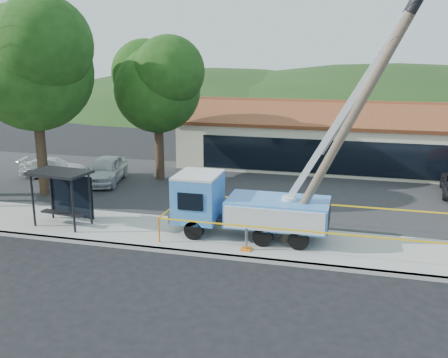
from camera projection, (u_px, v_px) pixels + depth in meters
name	position (u px, v px, depth m)	size (l,w,h in m)	color
ground	(208.00, 281.00, 17.89)	(120.00, 120.00, 0.00)	black
curb	(223.00, 256.00, 19.84)	(60.00, 0.25, 0.15)	#AAA89F
sidewalk	(234.00, 239.00, 21.62)	(60.00, 4.00, 0.15)	#AAA89F
parking_lot	(266.00, 191.00, 29.12)	(60.00, 12.00, 0.10)	#28282B
strip_mall	(342.00, 140.00, 35.16)	(22.50, 8.53, 4.67)	beige
tree_west_near	(33.00, 60.00, 26.43)	(7.56, 6.72, 10.80)	#332316
tree_lot	(157.00, 81.00, 30.22)	(6.30, 5.60, 8.94)	#332316
hill_west	(216.00, 107.00, 73.08)	(78.40, 56.00, 28.00)	#1B3613
hill_center	(395.00, 112.00, 66.98)	(89.60, 64.00, 32.00)	#1B3613
utility_truck	(247.00, 202.00, 21.47)	(10.15, 3.59, 10.76)	black
leaning_pole	(358.00, 106.00, 19.12)	(5.31, 1.99, 10.67)	brown
bus_shelter	(63.00, 185.00, 22.89)	(2.83, 1.95, 2.56)	black
caution_tape	(314.00, 222.00, 21.12)	(12.68, 3.80, 1.10)	orange
car_silver	(107.00, 184.00, 30.86)	(1.90, 4.72, 1.61)	silver
car_white	(55.00, 178.00, 32.24)	(1.73, 4.26, 1.24)	silver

